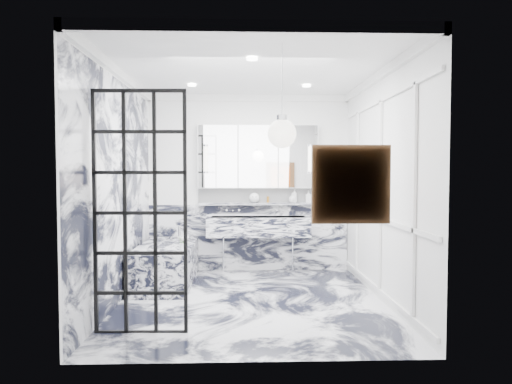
{
  "coord_description": "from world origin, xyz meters",
  "views": [
    {
      "loc": [
        -0.12,
        -5.51,
        1.57
      ],
      "look_at": [
        0.08,
        0.5,
        1.31
      ],
      "focal_mm": 32.0,
      "sensor_mm": 36.0,
      "label": 1
    }
  ],
  "objects_px": {
    "bathtub": "(166,264)",
    "mirror_cabinet": "(258,157)",
    "crittall_door": "(140,213)",
    "trough_sink": "(258,226)"
  },
  "relations": [
    {
      "from": "crittall_door",
      "to": "mirror_cabinet",
      "type": "bearing_deg",
      "value": 67.54
    },
    {
      "from": "trough_sink",
      "to": "mirror_cabinet",
      "type": "height_order",
      "value": "mirror_cabinet"
    },
    {
      "from": "trough_sink",
      "to": "bathtub",
      "type": "distance_m",
      "value": 1.55
    },
    {
      "from": "crittall_door",
      "to": "mirror_cabinet",
      "type": "xyz_separation_m",
      "value": [
        1.25,
        2.79,
        0.64
      ]
    },
    {
      "from": "crittall_door",
      "to": "trough_sink",
      "type": "height_order",
      "value": "crittall_door"
    },
    {
      "from": "trough_sink",
      "to": "mirror_cabinet",
      "type": "bearing_deg",
      "value": 90.0
    },
    {
      "from": "trough_sink",
      "to": "bathtub",
      "type": "xyz_separation_m",
      "value": [
        -1.33,
        -0.66,
        -0.45
      ]
    },
    {
      "from": "crittall_door",
      "to": "bathtub",
      "type": "relative_size",
      "value": 1.43
    },
    {
      "from": "trough_sink",
      "to": "bathtub",
      "type": "relative_size",
      "value": 0.97
    },
    {
      "from": "bathtub",
      "to": "mirror_cabinet",
      "type": "bearing_deg",
      "value": 32.06
    }
  ]
}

